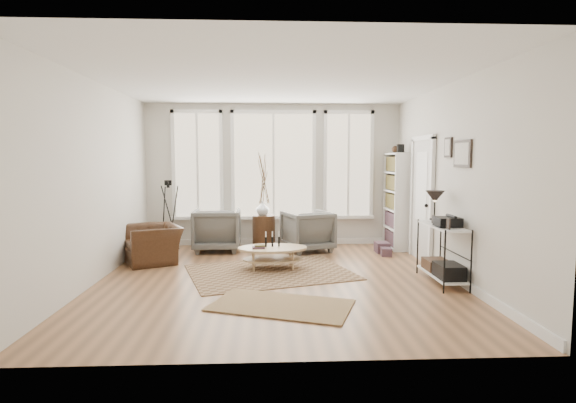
{
  "coord_description": "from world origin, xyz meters",
  "views": [
    {
      "loc": [
        -0.13,
        -6.53,
        1.78
      ],
      "look_at": [
        0.2,
        0.6,
        1.1
      ],
      "focal_mm": 28.0,
      "sensor_mm": 36.0,
      "label": 1
    }
  ],
  "objects_px": {
    "accent_chair": "(153,244)",
    "bookcase": "(397,201)",
    "side_table": "(264,204)",
    "armchair_left": "(217,230)",
    "coffee_table": "(272,252)",
    "armchair_right": "(307,231)",
    "low_shelf": "(442,247)"
  },
  "relations": [
    {
      "from": "accent_chair",
      "to": "bookcase",
      "type": "bearing_deg",
      "value": 76.11
    },
    {
      "from": "bookcase",
      "to": "side_table",
      "type": "bearing_deg",
      "value": 179.26
    },
    {
      "from": "armchair_left",
      "to": "accent_chair",
      "type": "bearing_deg",
      "value": 41.78
    },
    {
      "from": "coffee_table",
      "to": "armchair_left",
      "type": "relative_size",
      "value": 1.29
    },
    {
      "from": "armchair_right",
      "to": "armchair_left",
      "type": "bearing_deg",
      "value": -23.01
    },
    {
      "from": "bookcase",
      "to": "low_shelf",
      "type": "relative_size",
      "value": 1.58
    },
    {
      "from": "coffee_table",
      "to": "side_table",
      "type": "distance_m",
      "value": 1.76
    },
    {
      "from": "low_shelf",
      "to": "accent_chair",
      "type": "bearing_deg",
      "value": 161.64
    },
    {
      "from": "coffee_table",
      "to": "accent_chair",
      "type": "distance_m",
      "value": 2.13
    },
    {
      "from": "accent_chair",
      "to": "low_shelf",
      "type": "bearing_deg",
      "value": 44.99
    },
    {
      "from": "armchair_left",
      "to": "side_table",
      "type": "height_order",
      "value": "side_table"
    },
    {
      "from": "low_shelf",
      "to": "accent_chair",
      "type": "relative_size",
      "value": 1.33
    },
    {
      "from": "bookcase",
      "to": "armchair_right",
      "type": "relative_size",
      "value": 2.38
    },
    {
      "from": "accent_chair",
      "to": "armchair_left",
      "type": "bearing_deg",
      "value": 106.35
    },
    {
      "from": "bookcase",
      "to": "armchair_right",
      "type": "distance_m",
      "value": 1.89
    },
    {
      "from": "coffee_table",
      "to": "bookcase",
      "type": "bearing_deg",
      "value": 32.71
    },
    {
      "from": "coffee_table",
      "to": "armchair_right",
      "type": "relative_size",
      "value": 1.36
    },
    {
      "from": "armchair_left",
      "to": "accent_chair",
      "type": "relative_size",
      "value": 0.93
    },
    {
      "from": "coffee_table",
      "to": "armchair_right",
      "type": "distance_m",
      "value": 1.57
    },
    {
      "from": "coffee_table",
      "to": "accent_chair",
      "type": "xyz_separation_m",
      "value": [
        -2.05,
        0.57,
        0.04
      ]
    },
    {
      "from": "bookcase",
      "to": "coffee_table",
      "type": "bearing_deg",
      "value": -147.29
    },
    {
      "from": "side_table",
      "to": "coffee_table",
      "type": "bearing_deg",
      "value": -84.94
    },
    {
      "from": "armchair_left",
      "to": "side_table",
      "type": "xyz_separation_m",
      "value": [
        0.9,
        0.13,
        0.49
      ]
    },
    {
      "from": "armchair_right",
      "to": "accent_chair",
      "type": "bearing_deg",
      "value": -2.69
    },
    {
      "from": "bookcase",
      "to": "armchair_left",
      "type": "distance_m",
      "value": 3.58
    },
    {
      "from": "low_shelf",
      "to": "armchair_right",
      "type": "distance_m",
      "value": 2.9
    },
    {
      "from": "armchair_right",
      "to": "accent_chair",
      "type": "height_order",
      "value": "armchair_right"
    },
    {
      "from": "bookcase",
      "to": "accent_chair",
      "type": "relative_size",
      "value": 2.1
    },
    {
      "from": "bookcase",
      "to": "coffee_table",
      "type": "distance_m",
      "value": 3.04
    },
    {
      "from": "low_shelf",
      "to": "side_table",
      "type": "xyz_separation_m",
      "value": [
        -2.58,
        2.55,
        0.39
      ]
    },
    {
      "from": "coffee_table",
      "to": "side_table",
      "type": "bearing_deg",
      "value": 95.06
    },
    {
      "from": "armchair_right",
      "to": "accent_chair",
      "type": "relative_size",
      "value": 0.88
    }
  ]
}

